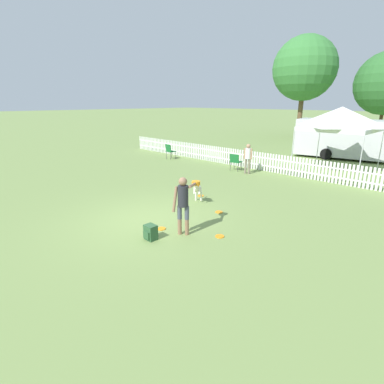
{
  "coord_description": "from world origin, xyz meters",
  "views": [
    {
      "loc": [
        6.89,
        -5.09,
        3.47
      ],
      "look_at": [
        0.64,
        1.25,
        0.76
      ],
      "focal_mm": 28.0,
      "sensor_mm": 36.0,
      "label": 1
    }
  ],
  "objects": [
    {
      "name": "folding_chair_center",
      "position": [
        -7.07,
        7.12,
        0.56
      ],
      "size": [
        0.5,
        0.52,
        0.93
      ],
      "rotation": [
        0.0,
        0.0,
        3.1
      ],
      "color": "#333338",
      "rests_on": "ground_plane"
    },
    {
      "name": "tree_right_grove",
      "position": [
        -6.57,
        23.44,
        6.36
      ],
      "size": [
        5.8,
        5.8,
        9.28
      ],
      "color": "brown",
      "rests_on": "ground_plane"
    },
    {
      "name": "frisbee_near_dog",
      "position": [
        1.11,
        2.03,
        0.01
      ],
      "size": [
        0.24,
        0.24,
        0.02
      ],
      "color": "orange",
      "rests_on": "ground_plane"
    },
    {
      "name": "handler_person",
      "position": [
        1.47,
        0.11,
        1.0
      ],
      "size": [
        0.51,
        1.07,
        1.6
      ],
      "rotation": [
        0.0,
        0.0,
        0.62
      ],
      "color": "#8C664C",
      "rests_on": "ground_plane"
    },
    {
      "name": "frisbee_far_scatter",
      "position": [
        2.3,
        0.63,
        0.01
      ],
      "size": [
        0.24,
        0.24,
        0.02
      ],
      "color": "orange",
      "rests_on": "ground_plane"
    },
    {
      "name": "frisbee_near_handler",
      "position": [
        0.8,
        -0.14,
        0.01
      ],
      "size": [
        0.24,
        0.24,
        0.02
      ],
      "color": "orange",
      "rests_on": "ground_plane"
    },
    {
      "name": "equipment_trailer",
      "position": [
        0.34,
        15.06,
        1.26
      ],
      "size": [
        6.3,
        3.17,
        2.39
      ],
      "rotation": [
        0.0,
        0.0,
        0.19
      ],
      "color": "silver",
      "rests_on": "ground_plane"
    },
    {
      "name": "folding_chair_blue_left",
      "position": [
        -2.22,
        7.35,
        0.53
      ],
      "size": [
        0.58,
        0.6,
        0.88
      ],
      "rotation": [
        0.0,
        0.0,
        3.31
      ],
      "color": "#333338",
      "rests_on": "ground_plane"
    },
    {
      "name": "backpack_on_grass",
      "position": [
        1.11,
        -0.76,
        0.2
      ],
      "size": [
        0.31,
        0.29,
        0.4
      ],
      "color": "#2D5633",
      "rests_on": "ground_plane"
    },
    {
      "name": "picket_fence",
      "position": [
        -0.0,
        8.37,
        0.47
      ],
      "size": [
        23.9,
        0.04,
        0.94
      ],
      "color": "white",
      "rests_on": "ground_plane"
    },
    {
      "name": "spectator_standing",
      "position": [
        -1.37,
        7.22,
        0.88
      ],
      "size": [
        0.4,
        0.27,
        1.48
      ],
      "rotation": [
        0.0,
        0.0,
        3.47
      ],
      "color": "#7A705B",
      "rests_on": "ground_plane"
    },
    {
      "name": "leaping_dog",
      "position": [
        -0.05,
        2.23,
        0.52
      ],
      "size": [
        0.69,
        0.89,
        0.87
      ],
      "rotation": [
        0.0,
        0.0,
        -2.53
      ],
      "color": "beige",
      "rests_on": "ground_plane"
    },
    {
      "name": "canopy_tent_main",
      "position": [
        1.5,
        10.86,
        2.64
      ],
      "size": [
        3.23,
        3.23,
        3.22
      ],
      "color": "silver",
      "rests_on": "ground_plane"
    },
    {
      "name": "ground_plane",
      "position": [
        0.0,
        0.0,
        0.0
      ],
      "size": [
        240.0,
        240.0,
        0.0
      ],
      "primitive_type": "plane",
      "color": "olive"
    },
    {
      "name": "frisbee_midfield",
      "position": [
        -0.52,
        2.9,
        0.01
      ],
      "size": [
        0.24,
        0.24,
        0.02
      ],
      "color": "orange",
      "rests_on": "ground_plane"
    }
  ]
}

